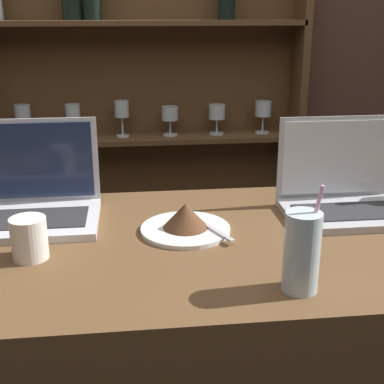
{
  "coord_description": "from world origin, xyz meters",
  "views": [
    {
      "loc": [
        -0.13,
        -0.73,
        1.54
      ],
      "look_at": [
        0.0,
        0.37,
        1.15
      ],
      "focal_mm": 50.0,
      "sensor_mm": 36.0,
      "label": 1
    }
  ],
  "objects_px": {
    "laptop_near": "(26,199)",
    "water_glass": "(302,252)",
    "coffee_cup": "(29,238)",
    "cake_plate": "(186,221)",
    "laptop_far": "(342,192)"
  },
  "relations": [
    {
      "from": "laptop_near",
      "to": "water_glass",
      "type": "bearing_deg",
      "value": -36.66
    },
    {
      "from": "laptop_near",
      "to": "coffee_cup",
      "type": "distance_m",
      "value": 0.22
    },
    {
      "from": "laptop_far",
      "to": "coffee_cup",
      "type": "distance_m",
      "value": 0.75
    },
    {
      "from": "cake_plate",
      "to": "water_glass",
      "type": "xyz_separation_m",
      "value": [
        0.18,
        -0.29,
        0.05
      ]
    },
    {
      "from": "cake_plate",
      "to": "coffee_cup",
      "type": "height_order",
      "value": "coffee_cup"
    },
    {
      "from": "laptop_near",
      "to": "coffee_cup",
      "type": "bearing_deg",
      "value": -78.83
    },
    {
      "from": "cake_plate",
      "to": "laptop_far",
      "type": "bearing_deg",
      "value": 11.21
    },
    {
      "from": "laptop_far",
      "to": "cake_plate",
      "type": "bearing_deg",
      "value": -168.79
    },
    {
      "from": "cake_plate",
      "to": "coffee_cup",
      "type": "distance_m",
      "value": 0.34
    },
    {
      "from": "cake_plate",
      "to": "laptop_near",
      "type": "bearing_deg",
      "value": 161.83
    },
    {
      "from": "water_glass",
      "to": "coffee_cup",
      "type": "xyz_separation_m",
      "value": [
        -0.51,
        0.19,
        -0.03
      ]
    },
    {
      "from": "coffee_cup",
      "to": "cake_plate",
      "type": "bearing_deg",
      "value": 16.64
    },
    {
      "from": "laptop_far",
      "to": "water_glass",
      "type": "relative_size",
      "value": 1.49
    },
    {
      "from": "laptop_near",
      "to": "coffee_cup",
      "type": "relative_size",
      "value": 3.93
    },
    {
      "from": "laptop_far",
      "to": "cake_plate",
      "type": "relative_size",
      "value": 1.45
    }
  ]
}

